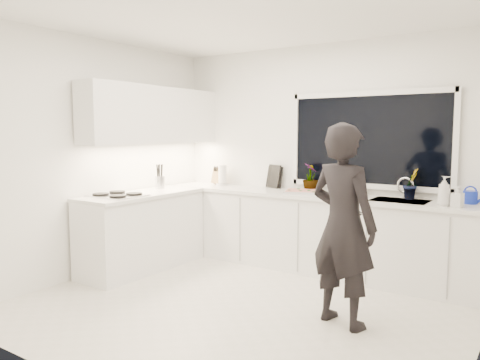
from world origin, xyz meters
The scene contains 24 objects.
floor centered at (0.00, 0.00, -0.01)m, with size 4.00×3.50×0.02m, color beige.
wall_back centered at (0.00, 1.76, 1.35)m, with size 4.00×0.02×2.70m, color white.
wall_left centered at (-2.01, 0.00, 1.35)m, with size 0.02×3.50×2.70m, color white.
ceiling centered at (0.00, 0.00, 2.71)m, with size 4.00×3.50×0.02m, color white.
window centered at (0.60, 1.73, 1.55)m, with size 1.80×0.02×1.00m, color black.
base_cabinets_back centered at (0.00, 1.45, 0.44)m, with size 3.92×0.58×0.88m, color white.
base_cabinets_left centered at (-1.67, 0.35, 0.44)m, with size 0.58×1.60×0.88m, color white.
countertop_back centered at (0.00, 1.44, 0.90)m, with size 3.94×0.62×0.04m, color silver.
countertop_left centered at (-1.67, 0.35, 0.90)m, with size 0.62×1.60×0.04m, color silver.
upper_cabinets centered at (-1.79, 0.70, 1.85)m, with size 0.34×2.10×0.70m, color white.
sink centered at (1.05, 1.45, 0.87)m, with size 0.58×0.42×0.14m, color silver.
faucet centered at (1.05, 1.65, 1.03)m, with size 0.03×0.03×0.22m, color silver.
stovetop centered at (-1.69, 0.00, 0.94)m, with size 0.56×0.48×0.03m, color black.
person centered at (0.94, 0.13, 0.86)m, with size 0.63×0.41×1.72m, color black.
pizza_tray centered at (-0.06, 1.42, 0.94)m, with size 0.45×0.33×0.03m, color silver.
pizza centered at (-0.06, 1.42, 0.95)m, with size 0.41×0.29×0.01m, color #A83B16.
watering_can centered at (1.70, 1.61, 0.98)m, with size 0.14×0.14×0.13m, color #1227AB.
paper_towel_roll centered at (-1.35, 1.55, 1.05)m, with size 0.11×0.11×0.26m, color silver.
knife_block centered at (-1.46, 1.59, 1.03)m, with size 0.13×0.10×0.22m, color #976F46.
utensil_crock centered at (-1.80, 0.80, 1.00)m, with size 0.13×0.13×0.16m, color #B3B3B7.
picture_frame_large centered at (-0.60, 1.69, 1.06)m, with size 0.22×0.02×0.28m, color black.
picture_frame_small centered at (-0.63, 1.69, 1.07)m, with size 0.25×0.02×0.30m, color black.
herb_plants centered at (0.44, 1.61, 1.08)m, with size 1.41×0.27×0.34m.
soap_bottles centered at (1.55, 1.30, 1.05)m, with size 0.24×0.12×0.29m.
Camera 1 is at (2.39, -3.57, 1.64)m, focal length 35.00 mm.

